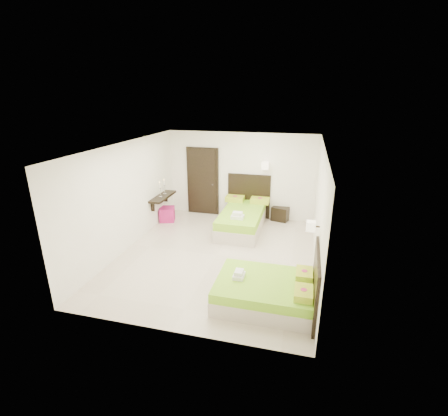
% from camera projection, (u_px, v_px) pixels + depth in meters
% --- Properties ---
extents(floor, '(5.50, 5.50, 0.00)m').
position_uv_depth(floor, '(217.00, 255.00, 7.78)').
color(floor, beige).
rests_on(floor, ground).
extents(bed_single, '(1.31, 2.18, 1.80)m').
position_uv_depth(bed_single, '(243.00, 218.00, 9.21)').
color(bed_single, beige).
rests_on(bed_single, ground).
extents(bed_double, '(1.78, 1.52, 1.47)m').
position_uv_depth(bed_double, '(269.00, 291.00, 5.89)').
color(bed_double, beige).
rests_on(bed_double, ground).
extents(nightstand, '(0.57, 0.53, 0.43)m').
position_uv_depth(nightstand, '(281.00, 213.00, 9.87)').
color(nightstand, black).
rests_on(nightstand, ground).
extents(ottoman, '(0.53, 0.53, 0.43)m').
position_uv_depth(ottoman, '(167.00, 214.00, 9.80)').
color(ottoman, '#A8165E').
rests_on(ottoman, ground).
extents(door, '(1.02, 0.15, 2.14)m').
position_uv_depth(door, '(203.00, 182.00, 10.17)').
color(door, black).
rests_on(door, ground).
extents(console_shelf, '(0.35, 1.20, 0.78)m').
position_uv_depth(console_shelf, '(163.00, 197.00, 9.45)').
color(console_shelf, black).
rests_on(console_shelf, ground).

